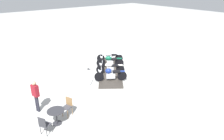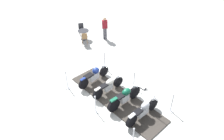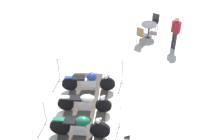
{
  "view_description": "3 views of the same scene",
  "coord_description": "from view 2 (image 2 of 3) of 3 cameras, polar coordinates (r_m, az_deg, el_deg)",
  "views": [
    {
      "loc": [
        8.86,
        11.52,
        6.26
      ],
      "look_at": [
        0.94,
        1.42,
        0.8
      ],
      "focal_mm": 33.19,
      "sensor_mm": 36.0,
      "label": 1
    },
    {
      "loc": [
        -8.12,
        -1.28,
        8.04
      ],
      "look_at": [
        1.55,
        0.5,
        0.66
      ],
      "focal_mm": 34.6,
      "sensor_mm": 36.0,
      "label": 2
    },
    {
      "loc": [
        -2.98,
        -6.55,
        8.18
      ],
      "look_at": [
        2.14,
        1.3,
        0.74
      ],
      "focal_mm": 45.77,
      "sensor_mm": 36.0,
      "label": 3
    }
  ],
  "objects": [
    {
      "name": "stanchion_left_rear",
      "position": [
        12.16,
        -11.75,
        -3.36
      ],
      "size": [
        0.36,
        0.36,
        1.13
      ],
      "color": "silver",
      "rests_on": "ground_plane"
    },
    {
      "name": "motorcycle_chrome",
      "position": [
        10.35,
        8.24,
        -10.48
      ],
      "size": [
        1.82,
        1.41,
        0.95
      ],
      "rotation": [
        0.0,
        0.0,
        -0.64
      ],
      "color": "black",
      "rests_on": "display_platform"
    },
    {
      "name": "info_placard",
      "position": [
        12.18,
        8.14,
        -4.46
      ],
      "size": [
        0.43,
        0.45,
        0.22
      ],
      "rotation": [
        0.0,
        0.0,
        4.07
      ],
      "color": "#333338",
      "rests_on": "ground_plane"
    },
    {
      "name": "display_platform",
      "position": [
        11.48,
        1.06,
        -7.41
      ],
      "size": [
        4.74,
        5.61,
        0.06
      ],
      "primitive_type": "cube",
      "rotation": [
        0.0,
        0.0,
        0.93
      ],
      "color": "#38332D",
      "rests_on": "ground_plane"
    },
    {
      "name": "motorcycle_navy",
      "position": [
        12.2,
        -4.65,
        -1.3
      ],
      "size": [
        1.91,
        1.3,
        0.94
      ],
      "rotation": [
        0.0,
        0.0,
        -0.58
      ],
      "color": "black",
      "rests_on": "display_platform"
    },
    {
      "name": "stanchion_right_rear",
      "position": [
        13.36,
        -1.98,
        1.99
      ],
      "size": [
        0.29,
        0.29,
        1.14
      ],
      "color": "silver",
      "rests_on": "ground_plane"
    },
    {
      "name": "ground_plane",
      "position": [
        11.5,
        1.06,
        -7.51
      ],
      "size": [
        80.0,
        80.0,
        0.0
      ],
      "primitive_type": "plane",
      "color": "silver"
    },
    {
      "name": "stanchion_left_front",
      "position": [
        9.49,
        5.61,
        -17.6
      ],
      "size": [
        0.31,
        0.31,
        1.03
      ],
      "color": "silver",
      "rests_on": "ground_plane"
    },
    {
      "name": "stanchion_right_mid",
      "position": [
        12.03,
        5.81,
        -3.22
      ],
      "size": [
        0.32,
        0.32,
        1.02
      ],
      "color": "silver",
      "rests_on": "ground_plane"
    },
    {
      "name": "stanchion_right_front",
      "position": [
        11.04,
        15.41,
        -9.1
      ],
      "size": [
        0.35,
        0.35,
        1.12
      ],
      "color": "silver",
      "rests_on": "ground_plane"
    },
    {
      "name": "bystander_person",
      "position": [
        16.29,
        -1.9,
        11.44
      ],
      "size": [
        0.31,
        0.44,
        1.75
      ],
      "rotation": [
        0.0,
        0.0,
        -2.91
      ],
      "color": "#23232D",
      "rests_on": "ground_plane"
    },
    {
      "name": "motorcycle_cream",
      "position": [
        11.5,
        -0.87,
        -4.13
      ],
      "size": [
        1.73,
        1.34,
        0.92
      ],
      "rotation": [
        0.0,
        0.0,
        -0.65
      ],
      "color": "black",
      "rests_on": "display_platform"
    },
    {
      "name": "cafe_chair_near_table",
      "position": [
        17.34,
        -8.1,
        10.83
      ],
      "size": [
        0.54,
        0.54,
        0.93
      ],
      "rotation": [
        0.0,
        0.0,
        -2.66
      ],
      "color": "#2D2D33",
      "rests_on": "ground_plane"
    },
    {
      "name": "cafe_chair_across_table",
      "position": [
        15.87,
        -7.28,
        8.42
      ],
      "size": [
        0.52,
        0.52,
        0.96
      ],
      "rotation": [
        0.0,
        0.0,
        0.38
      ],
      "color": "olive",
      "rests_on": "ground_plane"
    },
    {
      "name": "cafe_table",
      "position": [
        16.6,
        -7.57,
        9.74
      ],
      "size": [
        0.82,
        0.82,
        0.74
      ],
      "color": "#2D2D33",
      "rests_on": "ground_plane"
    },
    {
      "name": "stanchion_left_mid",
      "position": [
        10.62,
        -4.35,
        -9.68
      ],
      "size": [
        0.32,
        0.32,
        1.07
      ],
      "color": "silver",
      "rests_on": "ground_plane"
    },
    {
      "name": "motorcycle_forest",
      "position": [
        10.84,
        3.4,
        -7.02
      ],
      "size": [
        1.74,
        1.45,
        1.04
      ],
      "rotation": [
        0.0,
        0.0,
        -0.68
      ],
      "color": "black",
      "rests_on": "display_platform"
    }
  ]
}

